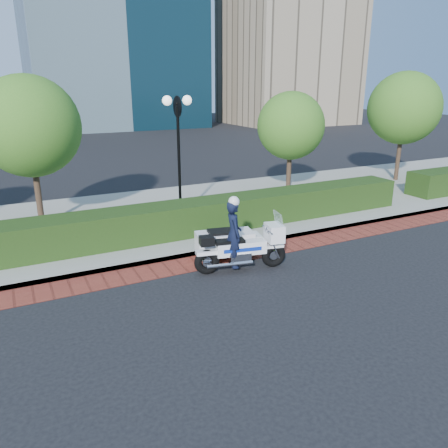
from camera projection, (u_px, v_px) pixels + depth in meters
name	position (u px, v px, depth m)	size (l,w,h in m)	color
ground	(220.00, 284.00, 10.76)	(120.00, 120.00, 0.00)	black
brick_strip	(196.00, 263.00, 12.04)	(60.00, 1.00, 0.01)	maroon
sidewalk	(147.00, 218.00, 15.84)	(60.00, 8.00, 0.15)	gray
hedge_main	(169.00, 220.00, 13.62)	(18.00, 1.20, 1.00)	black
lamppost	(178.00, 139.00, 14.71)	(1.02, 0.70, 4.21)	black
tree_b	(29.00, 127.00, 13.74)	(3.20, 3.20, 4.89)	#332319
tree_c	(291.00, 126.00, 18.14)	(2.80, 2.80, 4.30)	#332319
tree_d	(404.00, 108.00, 20.75)	(3.40, 3.40, 5.16)	#332319
tower_right	(291.00, 0.00, 50.77)	(14.00, 12.00, 28.00)	gray
police_motorcycle	(233.00, 241.00, 11.68)	(2.50, 2.02, 2.04)	black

